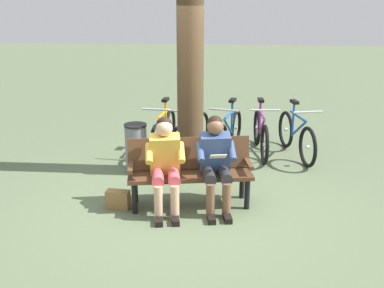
{
  "coord_description": "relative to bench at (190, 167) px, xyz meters",
  "views": [
    {
      "loc": [
        -0.54,
        5.52,
        2.67
      ],
      "look_at": [
        -0.09,
        -0.36,
        0.75
      ],
      "focal_mm": 43.54,
      "sensor_mm": 36.0,
      "label": 1
    }
  ],
  "objects": [
    {
      "name": "tree_trunk",
      "position": [
        0.08,
        -1.12,
        1.38
      ],
      "size": [
        0.39,
        0.39,
        3.77
      ],
      "primitive_type": "cylinder",
      "color": "#4C3823",
      "rests_on": "ground"
    },
    {
      "name": "ground_plane",
      "position": [
        0.08,
        0.14,
        -0.51
      ],
      "size": [
        40.0,
        40.0,
        0.0
      ],
      "primitive_type": "plane",
      "color": "#566647"
    },
    {
      "name": "handbag",
      "position": [
        0.91,
        0.24,
        -0.39
      ],
      "size": [
        0.31,
        0.17,
        0.24
      ],
      "primitive_type": "cube",
      "rotation": [
        0.0,
        0.0,
        -0.12
      ],
      "color": "olive",
      "rests_on": "ground"
    },
    {
      "name": "bicycle_green",
      "position": [
        -1.65,
        -1.98,
        -0.15
      ],
      "size": [
        0.55,
        1.65,
        0.94
      ],
      "rotation": [
        0.0,
        0.0,
        1.8
      ],
      "color": "black",
      "rests_on": "ground"
    },
    {
      "name": "bicycle_black",
      "position": [
        -1.06,
        -2.07,
        -0.15
      ],
      "size": [
        0.48,
        1.68,
        0.94
      ],
      "rotation": [
        0.0,
        0.0,
        1.63
      ],
      "color": "black",
      "rests_on": "ground"
    },
    {
      "name": "bicycle_purple",
      "position": [
        0.61,
        -1.98,
        -0.15
      ],
      "size": [
        0.48,
        1.68,
        0.94
      ],
      "rotation": [
        0.0,
        0.0,
        1.46
      ],
      "color": "black",
      "rests_on": "ground"
    },
    {
      "name": "litter_bin",
      "position": [
        0.91,
        -1.05,
        -0.12
      ],
      "size": [
        0.35,
        0.35,
        0.77
      ],
      "color": "slate",
      "rests_on": "ground"
    },
    {
      "name": "bicycle_red",
      "position": [
        0.15,
        -1.85,
        -0.15
      ],
      "size": [
        0.67,
        1.61,
        0.94
      ],
      "rotation": [
        0.0,
        0.0,
        1.23
      ],
      "color": "black",
      "rests_on": "ground"
    },
    {
      "name": "bicycle_blue",
      "position": [
        -0.52,
        -2.02,
        -0.15
      ],
      "size": [
        0.57,
        1.64,
        0.94
      ],
      "rotation": [
        0.0,
        0.0,
        1.32
      ],
      "color": "black",
      "rests_on": "ground"
    },
    {
      "name": "person_companion",
      "position": [
        0.29,
        0.22,
        0.16
      ],
      "size": [
        0.53,
        0.81,
        1.2
      ],
      "rotation": [
        0.0,
        0.0,
        0.17
      ],
      "color": "gold",
      "rests_on": "ground"
    },
    {
      "name": "bench",
      "position": [
        0.0,
        0.0,
        0.0
      ],
      "size": [
        1.66,
        0.74,
        0.87
      ],
      "rotation": [
        0.0,
        0.0,
        0.17
      ],
      "color": "#51331E",
      "rests_on": "ground"
    },
    {
      "name": "person_reading",
      "position": [
        -0.34,
        0.11,
        0.16
      ],
      "size": [
        0.53,
        0.81,
        1.2
      ],
      "rotation": [
        0.0,
        0.0,
        0.17
      ],
      "color": "#334772",
      "rests_on": "ground"
    }
  ]
}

